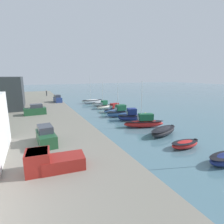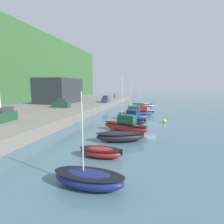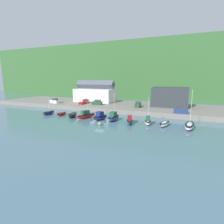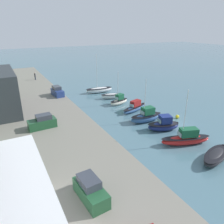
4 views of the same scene
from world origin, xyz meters
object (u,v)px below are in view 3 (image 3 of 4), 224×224
(moored_boat_7, at_px, (148,121))
(mooring_buoy_0, at_px, (99,124))
(moored_boat_3, at_px, (86,115))
(moored_boat_0, at_px, (49,113))
(moored_boat_4, at_px, (100,117))
(pickup_truck_0, at_px, (84,102))
(moored_boat_5, at_px, (113,117))
(moored_boat_8, at_px, (164,124))
(dog_on_quay, at_px, (62,102))
(parked_car_1, at_px, (55,101))
(parked_car_0, at_px, (181,111))
(moored_boat_2, at_px, (73,115))
(moored_boat_1, at_px, (62,114))
(moored_boat_6, at_px, (130,121))
(parked_car_2, at_px, (138,105))
(parked_car_3, at_px, (97,103))
(moored_boat_9, at_px, (189,126))

(moored_boat_7, height_order, mooring_buoy_0, moored_boat_7)
(moored_boat_3, bearing_deg, moored_boat_7, 18.85)
(moored_boat_3, bearing_deg, moored_boat_0, -159.99)
(moored_boat_0, relative_size, moored_boat_4, 1.12)
(pickup_truck_0, bearing_deg, moored_boat_3, -51.54)
(moored_boat_0, xyz_separation_m, mooring_buoy_0, (23.13, -5.66, -0.29))
(moored_boat_5, relative_size, pickup_truck_0, 1.66)
(moored_boat_5, xyz_separation_m, pickup_truck_0, (-20.98, 17.31, 1.39))
(moored_boat_4, bearing_deg, moored_boat_8, 16.87)
(moored_boat_5, xyz_separation_m, dog_on_quay, (-32.11, 16.40, 1.03))
(moored_boat_0, distance_m, moored_boat_8, 39.70)
(parked_car_1, height_order, mooring_buoy_0, parked_car_1)
(parked_car_0, bearing_deg, moored_boat_4, 112.87)
(pickup_truck_0, bearing_deg, parked_car_0, -3.32)
(moored_boat_2, bearing_deg, moored_boat_1, 152.39)
(moored_boat_3, distance_m, moored_boat_4, 5.30)
(moored_boat_6, bearing_deg, parked_car_2, 79.77)
(moored_boat_7, height_order, moored_boat_8, moored_boat_7)
(parked_car_3, xyz_separation_m, mooring_buoy_0, (13.02, -23.35, -2.17))
(parked_car_2, distance_m, mooring_buoy_0, 24.57)
(moored_boat_3, bearing_deg, parked_car_3, 125.30)
(moored_boat_0, relative_size, moored_boat_7, 0.88)
(moored_boat_5, xyz_separation_m, parked_car_2, (2.86, 17.90, 1.49))
(moored_boat_7, xyz_separation_m, parked_car_1, (-45.02, 14.23, 1.64))
(parked_car_3, bearing_deg, moored_boat_1, 158.86)
(parked_car_1, xyz_separation_m, mooring_buoy_0, (32.92, -20.14, -2.17))
(moored_boat_7, bearing_deg, parked_car_1, 150.43)
(moored_boat_7, height_order, dog_on_quay, moored_boat_7)
(moored_boat_2, xyz_separation_m, parked_car_1, (-20.05, 14.51, 1.85))
(moored_boat_5, distance_m, parked_car_3, 22.60)
(moored_boat_6, bearing_deg, pickup_truck_0, 127.22)
(moored_boat_7, distance_m, mooring_buoy_0, 13.48)
(parked_car_1, bearing_deg, dog_on_quay, -40.46)
(moored_boat_1, bearing_deg, pickup_truck_0, 94.87)
(parked_car_0, xyz_separation_m, parked_car_2, (-15.70, 6.52, 0.00))
(moored_boat_4, height_order, moored_boat_9, moored_boat_9)
(moored_boat_7, bearing_deg, moored_boat_3, 167.89)
(moored_boat_2, relative_size, moored_boat_4, 1.10)
(moored_boat_0, bearing_deg, parked_car_3, 61.41)
(moored_boat_0, distance_m, parked_car_3, 20.47)
(moored_boat_5, bearing_deg, moored_boat_2, -175.09)
(moored_boat_2, bearing_deg, parked_car_2, 28.29)
(moored_boat_6, xyz_separation_m, moored_boat_8, (9.56, 0.40, -0.11))
(moored_boat_0, height_order, parked_car_1, moored_boat_0)
(parked_car_1, xyz_separation_m, dog_on_quay, (2.40, 2.42, -0.46))
(moored_boat_4, xyz_separation_m, moored_boat_8, (19.19, -0.18, -0.26))
(parked_car_1, bearing_deg, parked_car_0, -88.43)
(dog_on_quay, bearing_deg, moored_boat_4, 62.92)
(moored_boat_9, bearing_deg, moored_boat_4, -174.52)
(moored_boat_2, distance_m, dog_on_quay, 24.49)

